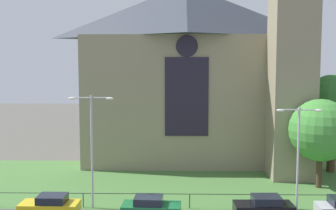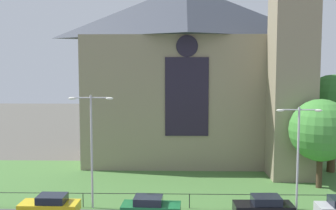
{
  "view_description": "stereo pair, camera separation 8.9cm",
  "coord_description": "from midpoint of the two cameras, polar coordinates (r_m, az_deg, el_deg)",
  "views": [
    {
      "loc": [
        1.98,
        -27.92,
        10.77
      ],
      "look_at": [
        1.18,
        8.0,
        7.39
      ],
      "focal_mm": 43.88,
      "sensor_mm": 36.0,
      "label": 1
    },
    {
      "loc": [
        2.07,
        -27.92,
        10.77
      ],
      "look_at": [
        1.18,
        8.0,
        7.39
      ],
      "focal_mm": 43.88,
      "sensor_mm": 36.0,
      "label": 2
    }
  ],
  "objects": [
    {
      "name": "ground",
      "position": [
        39.47,
        -1.6,
        -10.46
      ],
      "size": [
        160.0,
        160.0,
        0.0
      ],
      "primitive_type": "plane",
      "color": "#56544C"
    },
    {
      "name": "grass_verge",
      "position": [
        37.55,
        -1.77,
        -11.28
      ],
      "size": [
        120.0,
        20.0,
        0.01
      ],
      "primitive_type": "cube",
      "color": "#477538",
      "rests_on": "ground"
    },
    {
      "name": "church_building",
      "position": [
        46.95,
        3.5,
        4.76
      ],
      "size": [
        23.2,
        16.2,
        26.0
      ],
      "color": "gray",
      "rests_on": "ground"
    },
    {
      "name": "iron_railing",
      "position": [
        31.97,
        3.09,
        -12.46
      ],
      "size": [
        32.66,
        0.07,
        1.13
      ],
      "color": "black",
      "rests_on": "ground"
    },
    {
      "name": "tree_right_far",
      "position": [
        44.72,
        22.02,
        -0.22
      ],
      "size": [
        6.43,
        6.43,
        9.98
      ],
      "color": "#4C3823",
      "rests_on": "ground"
    },
    {
      "name": "tree_right_near",
      "position": [
        38.62,
        20.51,
        -3.31
      ],
      "size": [
        5.51,
        5.51,
        7.93
      ],
      "color": "#423021",
      "rests_on": "ground"
    },
    {
      "name": "streetlamp_near",
      "position": [
        31.45,
        -10.5,
        -4.42
      ],
      "size": [
        3.37,
        0.26,
        8.65
      ],
      "color": "#B2B2B7",
      "rests_on": "ground"
    },
    {
      "name": "streetlamp_far",
      "position": [
        32.15,
        17.72,
        -5.23
      ],
      "size": [
        3.37,
        0.26,
        7.78
      ],
      "color": "#B2B2B7",
      "rests_on": "ground"
    },
    {
      "name": "parked_car_yellow",
      "position": [
        31.76,
        -15.98,
        -13.23
      ],
      "size": [
        4.22,
        2.07,
        1.51
      ],
      "rotation": [
        0.0,
        0.0,
        3.13
      ],
      "color": "gold",
      "rests_on": "ground"
    },
    {
      "name": "parked_car_green",
      "position": [
        30.26,
        -2.36,
        -13.97
      ],
      "size": [
        4.28,
        2.2,
        1.51
      ],
      "rotation": [
        0.0,
        0.0,
        -0.05
      ],
      "color": "#196033",
      "rests_on": "ground"
    },
    {
      "name": "parked_car_black",
      "position": [
        31.11,
        13.27,
        -13.56
      ],
      "size": [
        4.25,
        2.11,
        1.51
      ],
      "rotation": [
        0.0,
        0.0,
        3.17
      ],
      "color": "black",
      "rests_on": "ground"
    }
  ]
}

